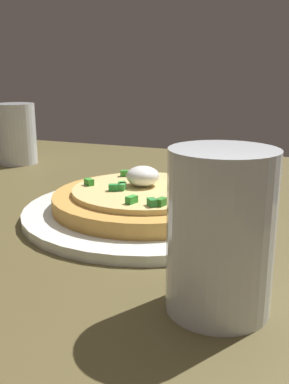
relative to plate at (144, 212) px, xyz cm
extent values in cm
cube|color=brown|center=(-4.86, 5.96, -2.23)|extent=(103.00, 84.41, 3.32)
cylinder|color=white|center=(0.00, 0.00, 0.00)|extent=(29.78, 29.78, 1.14)
cylinder|color=#C28E40|center=(0.00, 0.00, 1.49)|extent=(22.50, 22.50, 1.85)
cylinder|color=#DCBF76|center=(0.00, 0.00, 2.74)|extent=(17.67, 17.67, 0.64)
ellipsoid|color=white|center=(0.99, 0.62, 4.30)|extent=(4.14, 4.14, 2.50)
cube|color=#278D3B|center=(-2.43, 2.96, 3.46)|extent=(1.23, 1.49, 0.80)
cube|color=#2E8A3A|center=(-6.46, -3.44, 3.46)|extent=(1.49, 1.45, 0.80)
cube|color=#56BB48|center=(-1.03, 2.55, 3.46)|extent=(1.51, 1.36, 0.80)
cube|color=green|center=(-1.67, 2.24, 3.46)|extent=(1.42, 1.06, 0.80)
cube|color=green|center=(-1.18, 7.01, 3.46)|extent=(1.38, 1.51, 0.80)
cube|color=green|center=(2.93, -3.10, 3.46)|extent=(1.12, 1.45, 0.80)
cube|color=#338129|center=(-5.94, -4.31, 3.46)|extent=(1.44, 1.10, 0.80)
cube|color=#328B2F|center=(4.91, 4.76, 3.46)|extent=(1.34, 1.51, 0.80)
cube|color=green|center=(-6.35, -1.01, 3.46)|extent=(1.47, 1.17, 0.80)
cylinder|color=silver|center=(-18.43, -13.28, 5.63)|extent=(7.93, 7.93, 12.39)
cylinder|color=#B85F1D|center=(-18.43, -13.28, 4.92)|extent=(6.98, 6.98, 10.17)
cylinder|color=silver|center=(21.01, 34.52, 5.13)|extent=(7.26, 7.26, 11.39)
cylinder|color=black|center=(21.01, 34.52, 2.47)|extent=(6.39, 6.39, 5.28)
cube|color=#B7B7BC|center=(33.62, 1.38, -0.32)|extent=(3.35, 8.61, 0.50)
cube|color=#B7B7BC|center=(35.45, 6.92, -0.32)|extent=(2.21, 3.10, 0.50)
camera|label=1|loc=(-49.16, -19.45, 17.26)|focal=41.90mm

